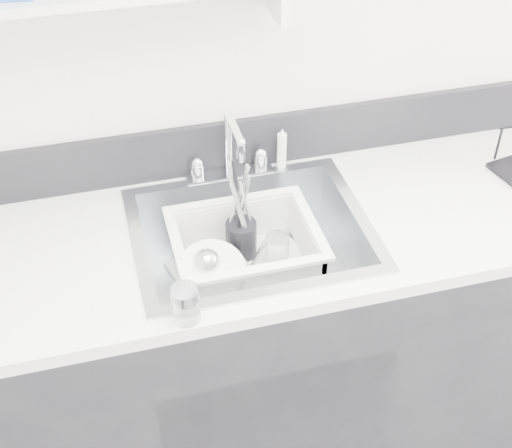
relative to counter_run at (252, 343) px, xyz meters
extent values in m
cube|color=silver|center=(0.00, 0.30, 0.84)|extent=(3.50, 0.02, 2.60)
cube|color=black|center=(0.00, 0.00, -0.02)|extent=(3.20, 0.62, 0.88)
cube|color=silver|center=(0.00, 0.00, 0.44)|extent=(3.20, 0.62, 0.04)
cube|color=black|center=(0.00, 0.30, 0.54)|extent=(3.20, 0.02, 0.16)
cube|color=silver|center=(0.00, 0.25, 0.47)|extent=(0.26, 0.06, 0.02)
cylinder|color=silver|center=(-0.10, 0.25, 0.50)|extent=(0.04, 0.04, 0.05)
cylinder|color=silver|center=(0.10, 0.25, 0.50)|extent=(0.04, 0.04, 0.05)
cylinder|color=silver|center=(0.00, 0.25, 0.57)|extent=(0.02, 0.02, 0.20)
cylinder|color=silver|center=(0.00, 0.18, 0.68)|extent=(0.02, 0.15, 0.02)
cylinder|color=white|center=(0.16, 0.25, 0.53)|extent=(0.03, 0.03, 0.14)
cylinder|color=white|center=(-0.11, -0.03, 0.31)|extent=(0.21, 0.21, 0.01)
cylinder|color=white|center=(-0.10, -0.02, 0.33)|extent=(0.20, 0.20, 0.01)
cylinder|color=white|center=(-0.12, -0.03, 0.36)|extent=(0.23, 0.23, 0.08)
cylinder|color=black|center=(-0.01, 0.08, 0.36)|extent=(0.09, 0.09, 0.11)
cylinder|color=silver|center=(-0.02, 0.09, 0.46)|extent=(0.01, 0.06, 0.22)
cylinder|color=silver|center=(0.01, 0.07, 0.45)|extent=(0.02, 0.04, 0.20)
cylinder|color=black|center=(-0.02, 0.09, 0.49)|extent=(0.01, 0.06, 0.24)
cylinder|color=white|center=(0.08, 0.01, 0.36)|extent=(0.08, 0.08, 0.10)
cylinder|color=white|center=(-0.23, -0.27, 0.51)|extent=(0.08, 0.08, 0.09)
imported|color=white|center=(0.06, -0.06, 0.32)|extent=(0.13, 0.13, 0.03)
camera|label=1|loc=(-0.37, -1.43, 1.70)|focal=50.00mm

